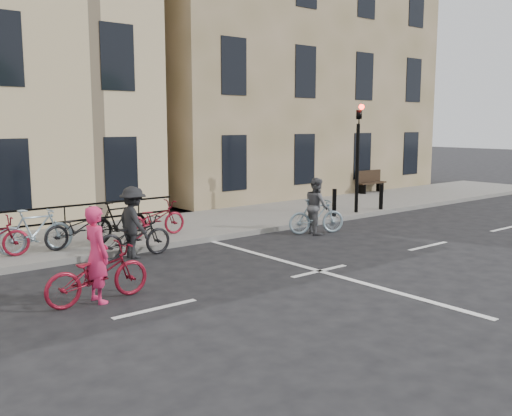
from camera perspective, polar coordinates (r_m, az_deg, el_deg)
ground at (r=12.44m, az=6.37°, el=-6.31°), size 120.00×120.00×0.00m
sidewalk at (r=15.43m, az=-21.01°, el=-3.64°), size 46.00×4.00×0.15m
building_east at (r=27.88m, az=0.26°, el=14.62°), size 14.00×10.00×12.00m
traffic_light at (r=19.55m, az=10.17°, el=6.26°), size 0.18×0.30×3.90m
bollard_east at (r=18.76m, az=7.84°, el=0.54°), size 0.14×0.14×0.90m
bollard_west at (r=20.57m, az=12.40°, el=1.12°), size 0.14×0.14×0.90m
bench at (r=25.52m, az=11.32°, el=2.71°), size 1.60×0.41×0.97m
parked_bikes at (r=14.32m, az=-21.25°, el=-2.25°), size 8.30×1.23×1.05m
cyclist_pink at (r=10.54m, az=-15.58°, el=-5.90°), size 1.97×0.75×1.73m
cyclist_grey at (r=16.49m, az=6.07°, el=-0.31°), size 1.74×1.10×1.63m
cyclist_dark at (r=13.76m, az=-12.13°, el=-2.16°), size 1.92×1.11×1.70m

